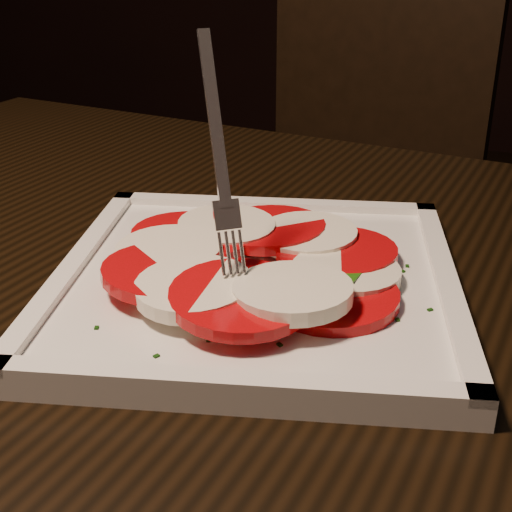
% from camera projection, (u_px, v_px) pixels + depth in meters
% --- Properties ---
extents(table, '(1.30, 0.96, 0.75)m').
position_uv_depth(table, '(254.00, 411.00, 0.55)').
color(table, black).
rests_on(table, ground).
extents(chair, '(0.48, 0.48, 0.93)m').
position_uv_depth(chair, '(355.00, 188.00, 1.34)').
color(chair, black).
rests_on(chair, ground).
extents(plate, '(0.34, 0.34, 0.01)m').
position_uv_depth(plate, '(256.00, 284.00, 0.51)').
color(plate, white).
rests_on(plate, table).
extents(caprese_salad, '(0.24, 0.23, 0.03)m').
position_uv_depth(caprese_salad, '(256.00, 261.00, 0.50)').
color(caprese_salad, '#C2040D').
rests_on(caprese_salad, plate).
extents(fork, '(0.06, 0.07, 0.14)m').
position_uv_depth(fork, '(215.00, 148.00, 0.46)').
color(fork, white).
rests_on(fork, caprese_salad).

